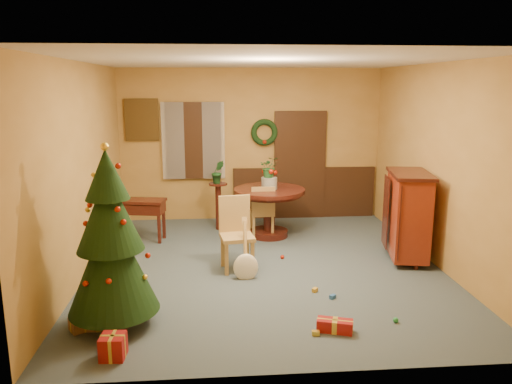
{
  "coord_description": "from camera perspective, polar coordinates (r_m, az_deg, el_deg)",
  "views": [
    {
      "loc": [
        -0.7,
        -6.82,
        2.59
      ],
      "look_at": [
        -0.1,
        0.4,
        1.03
      ],
      "focal_mm": 35.0,
      "sensor_mm": 36.0,
      "label": 1
    }
  ],
  "objects": [
    {
      "name": "urn",
      "position": [
        8.52,
        1.53,
        1.02
      ],
      "size": [
        0.27,
        0.27,
        0.2
      ],
      "primitive_type": "cylinder",
      "color": "slate",
      "rests_on": "dining_table"
    },
    {
      "name": "toy_e",
      "position": [
        5.5,
        6.84,
        -15.71
      ],
      "size": [
        0.08,
        0.06,
        0.05
      ],
      "primitive_type": "cube",
      "rotation": [
        0.0,
        0.0,
        -0.07
      ],
      "color": "yellow",
      "rests_on": "floor"
    },
    {
      "name": "toy_b",
      "position": [
        5.93,
        15.68,
        -13.91
      ],
      "size": [
        0.06,
        0.06,
        0.06
      ],
      "primitive_type": "sphere",
      "color": "green",
      "rests_on": "floor"
    },
    {
      "name": "chair_far",
      "position": [
        8.52,
        0.75,
        -2.08
      ],
      "size": [
        0.41,
        0.41,
        0.92
      ],
      "color": "#A37E41",
      "rests_on": "floor"
    },
    {
      "name": "toy_d",
      "position": [
        7.64,
        3.02,
        -7.43
      ],
      "size": [
        0.06,
        0.06,
        0.06
      ],
      "primitive_type": "sphere",
      "color": "#AE1F0B",
      "rests_on": "floor"
    },
    {
      "name": "guitar",
      "position": [
        6.77,
        -1.18,
        -6.73
      ],
      "size": [
        0.44,
        0.57,
        0.78
      ],
      "primitive_type": null,
      "rotation": [
        -0.49,
        0.0,
        0.21
      ],
      "color": "white",
      "rests_on": "floor"
    },
    {
      "name": "gift_d",
      "position": [
        5.59,
        9.0,
        -14.85
      ],
      "size": [
        0.41,
        0.26,
        0.14
      ],
      "color": "maroon",
      "rests_on": "floor"
    },
    {
      "name": "christmas_tree",
      "position": [
        5.55,
        -16.27,
        -5.47
      ],
      "size": [
        0.98,
        0.98,
        2.02
      ],
      "color": "#382111",
      "rests_on": "floor"
    },
    {
      "name": "chair_near",
      "position": [
        7.12,
        -2.3,
        -4.4
      ],
      "size": [
        0.51,
        0.51,
        1.04
      ],
      "color": "#A37E41",
      "rests_on": "floor"
    },
    {
      "name": "plant_stand",
      "position": [
        9.05,
        -4.33,
        -1.0
      ],
      "size": [
        0.33,
        0.33,
        0.86
      ],
      "color": "black",
      "rests_on": "floor"
    },
    {
      "name": "sideboard",
      "position": [
        7.75,
        16.98,
        -2.36
      ],
      "size": [
        0.73,
        1.13,
        1.34
      ],
      "color": "#551A09",
      "rests_on": "floor"
    },
    {
      "name": "dining_table",
      "position": [
        8.59,
        1.52,
        -1.29
      ],
      "size": [
        1.23,
        1.23,
        0.84
      ],
      "color": "black",
      "rests_on": "floor"
    },
    {
      "name": "room_envelope",
      "position": [
        9.68,
        0.67,
        3.4
      ],
      "size": [
        5.5,
        5.5,
        5.5
      ],
      "color": "#33404B",
      "rests_on": "ground"
    },
    {
      "name": "gift_a",
      "position": [
        5.85,
        -17.34,
        -13.83
      ],
      "size": [
        0.32,
        0.24,
        0.17
      ],
      "color": "brown",
      "rests_on": "floor"
    },
    {
      "name": "gift_b",
      "position": [
        5.22,
        -16.02,
        -16.62
      ],
      "size": [
        0.25,
        0.25,
        0.24
      ],
      "color": "maroon",
      "rests_on": "floor"
    },
    {
      "name": "gift_c",
      "position": [
        5.87,
        -19.16,
        -13.97
      ],
      "size": [
        0.32,
        0.3,
        0.15
      ],
      "color": "brown",
      "rests_on": "floor"
    },
    {
      "name": "writing_desk",
      "position": [
        8.6,
        -12.97,
        -1.98
      ],
      "size": [
        0.86,
        0.53,
        0.71
      ],
      "color": "black",
      "rests_on": "floor"
    },
    {
      "name": "centerpiece_plant",
      "position": [
        8.47,
        1.54,
        2.87
      ],
      "size": [
        0.32,
        0.28,
        0.36
      ],
      "primitive_type": "imported",
      "color": "#1E4C23",
      "rests_on": "urn"
    },
    {
      "name": "stand_plant",
      "position": [
        8.94,
        -4.38,
        2.31
      ],
      "size": [
        0.26,
        0.23,
        0.41
      ],
      "primitive_type": "imported",
      "rotation": [
        0.0,
        0.0,
        0.22
      ],
      "color": "#19471E",
      "rests_on": "plant_stand"
    },
    {
      "name": "toy_a",
      "position": [
        6.37,
        8.75,
        -11.75
      ],
      "size": [
        0.09,
        0.09,
        0.05
      ],
      "primitive_type": "cube",
      "rotation": [
        0.0,
        0.0,
        0.71
      ],
      "color": "#24569E",
      "rests_on": "floor"
    },
    {
      "name": "toy_c",
      "position": [
        6.53,
        6.75,
        -11.06
      ],
      "size": [
        0.09,
        0.09,
        0.05
      ],
      "primitive_type": "cube",
      "rotation": [
        0.0,
        0.0,
        0.9
      ],
      "color": "gold",
      "rests_on": "floor"
    }
  ]
}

